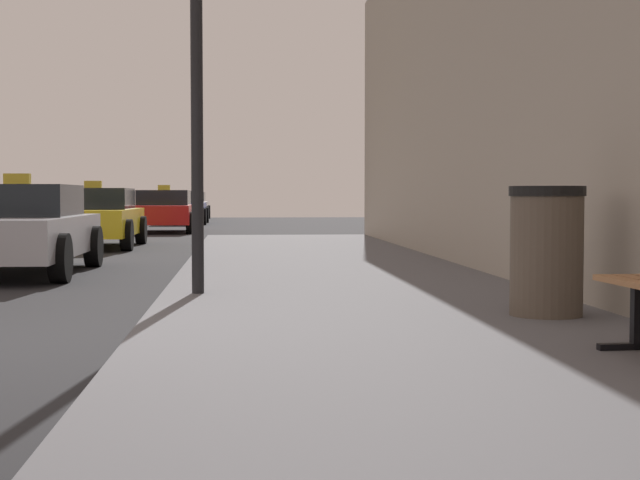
{
  "coord_description": "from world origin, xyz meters",
  "views": [
    {
      "loc": [
        2.78,
        -6.74,
        1.12
      ],
      "look_at": [
        3.48,
        1.33,
        0.73
      ],
      "focal_mm": 52.11,
      "sensor_mm": 36.0,
      "label": 1
    }
  ],
  "objects_px": {
    "street_lamp": "(196,9)",
    "car_white": "(188,205)",
    "trash_bin": "(546,250)",
    "car_yellow": "(92,217)",
    "car_silver": "(15,229)",
    "car_blue": "(183,207)",
    "car_red": "(164,211)"
  },
  "relations": [
    {
      "from": "trash_bin",
      "to": "car_yellow",
      "type": "bearing_deg",
      "value": 113.46
    },
    {
      "from": "street_lamp",
      "to": "car_red",
      "type": "xyz_separation_m",
      "value": [
        -1.89,
        19.22,
        -2.29
      ]
    },
    {
      "from": "trash_bin",
      "to": "car_blue",
      "type": "relative_size",
      "value": 0.24
    },
    {
      "from": "street_lamp",
      "to": "car_yellow",
      "type": "relative_size",
      "value": 0.96
    },
    {
      "from": "car_silver",
      "to": "car_red",
      "type": "height_order",
      "value": "same"
    },
    {
      "from": "car_red",
      "to": "car_white",
      "type": "xyz_separation_m",
      "value": [
        -0.09,
        14.92,
        0.0
      ]
    },
    {
      "from": "trash_bin",
      "to": "street_lamp",
      "type": "xyz_separation_m",
      "value": [
        -2.88,
        1.95,
        2.26
      ]
    },
    {
      "from": "car_silver",
      "to": "car_yellow",
      "type": "relative_size",
      "value": 1.0
    },
    {
      "from": "car_silver",
      "to": "car_yellow",
      "type": "bearing_deg",
      "value": -90.04
    },
    {
      "from": "car_yellow",
      "to": "trash_bin",
      "type": "bearing_deg",
      "value": 113.46
    },
    {
      "from": "street_lamp",
      "to": "car_blue",
      "type": "xyz_separation_m",
      "value": [
        -1.81,
        27.26,
        -2.29
      ]
    },
    {
      "from": "street_lamp",
      "to": "car_red",
      "type": "distance_m",
      "value": 19.45
    },
    {
      "from": "car_silver",
      "to": "car_red",
      "type": "relative_size",
      "value": 1.04
    },
    {
      "from": "street_lamp",
      "to": "car_silver",
      "type": "relative_size",
      "value": 0.96
    },
    {
      "from": "trash_bin",
      "to": "car_yellow",
      "type": "height_order",
      "value": "car_yellow"
    },
    {
      "from": "car_yellow",
      "to": "car_blue",
      "type": "height_order",
      "value": "car_yellow"
    },
    {
      "from": "car_silver",
      "to": "car_yellow",
      "type": "distance_m",
      "value": 6.83
    },
    {
      "from": "trash_bin",
      "to": "car_silver",
      "type": "bearing_deg",
      "value": 132.54
    },
    {
      "from": "car_yellow",
      "to": "car_white",
      "type": "relative_size",
      "value": 0.94
    },
    {
      "from": "street_lamp",
      "to": "car_blue",
      "type": "relative_size",
      "value": 0.95
    },
    {
      "from": "car_silver",
      "to": "car_white",
      "type": "distance_m",
      "value": 29.96
    },
    {
      "from": "trash_bin",
      "to": "car_yellow",
      "type": "xyz_separation_m",
      "value": [
        -5.63,
        12.97,
        -0.03
      ]
    },
    {
      "from": "car_blue",
      "to": "car_silver",
      "type": "bearing_deg",
      "value": 87.66
    },
    {
      "from": "street_lamp",
      "to": "car_red",
      "type": "relative_size",
      "value": 0.99
    },
    {
      "from": "street_lamp",
      "to": "car_white",
      "type": "bearing_deg",
      "value": 93.32
    },
    {
      "from": "car_yellow",
      "to": "car_red",
      "type": "xyz_separation_m",
      "value": [
        0.86,
        8.2,
        -0.0
      ]
    },
    {
      "from": "car_blue",
      "to": "car_white",
      "type": "relative_size",
      "value": 0.95
    },
    {
      "from": "trash_bin",
      "to": "car_white",
      "type": "relative_size",
      "value": 0.23
    },
    {
      "from": "car_white",
      "to": "car_silver",
      "type": "bearing_deg",
      "value": 88.53
    },
    {
      "from": "trash_bin",
      "to": "car_silver",
      "type": "xyz_separation_m",
      "value": [
        -5.63,
        6.14,
        -0.03
      ]
    },
    {
      "from": "car_red",
      "to": "car_blue",
      "type": "relative_size",
      "value": 0.95
    },
    {
      "from": "trash_bin",
      "to": "car_silver",
      "type": "height_order",
      "value": "car_silver"
    }
  ]
}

